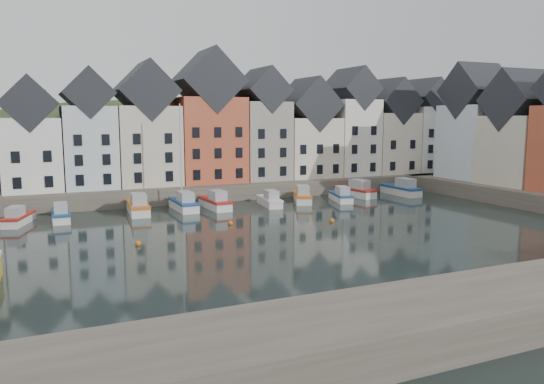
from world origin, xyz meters
TOP-DOWN VIEW (x-y plane):
  - ground at (0.00, 0.00)m, footprint 260.00×260.00m
  - far_quay at (0.00, 30.00)m, footprint 90.00×16.00m
  - near_wall at (-10.00, -22.00)m, footprint 50.00×6.00m
  - hillside at (0.02, 56.00)m, footprint 153.60×70.40m
  - far_terrace at (3.21, 28.00)m, footprint 72.37×8.16m
  - right_terrace at (36.00, 8.07)m, footprint 8.30×24.25m
  - mooring_buoys at (-4.00, 5.33)m, footprint 20.50×5.50m
  - boat_a at (-23.46, 16.85)m, footprint 3.28×5.76m
  - boat_b at (-19.46, 17.12)m, footprint 1.80×5.69m
  - boat_c at (-11.34, 17.97)m, footprint 2.62×6.91m
  - boat_d at (-6.09, 18.17)m, footprint 2.14×6.56m
  - boat_e at (-2.43, 17.69)m, footprint 2.36×6.58m
  - boat_f at (4.21, 16.80)m, footprint 2.47×5.93m
  - boat_g at (9.20, 17.84)m, footprint 4.23×6.59m
  - boat_h at (14.03, 16.43)m, footprint 3.18×5.97m
  - boat_i at (17.91, 19.13)m, footprint 3.29×7.10m
  - boat_j at (24.63, 17.79)m, footprint 2.14×6.90m

SIDE VIEW (x-z plane):
  - hillside at x=0.02m, z-range -49.96..14.04m
  - ground at x=0.00m, z-range 0.00..0.00m
  - mooring_buoys at x=-4.00m, z-range -0.10..0.40m
  - boat_a at x=-23.46m, z-range -0.43..1.68m
  - boat_b at x=-19.46m, z-range -0.44..1.74m
  - boat_h at x=14.03m, z-range -0.44..1.75m
  - boat_f at x=4.21m, z-range -0.45..1.76m
  - boat_g at x=9.20m, z-range -0.49..1.94m
  - boat_e at x=-2.43m, z-range -0.50..1.99m
  - boat_c at x=-11.34m, z-range -0.53..2.07m
  - boat_i at x=17.91m, z-range -0.53..2.09m
  - boat_j at x=24.63m, z-range -0.54..2.11m
  - boat_d at x=-6.09m, z-range -5.43..7.05m
  - far_quay at x=0.00m, z-range 0.00..2.00m
  - near_wall at x=-10.00m, z-range 0.00..2.00m
  - far_terrace at x=3.21m, z-range -0.01..17.76m
  - right_terrace at x=36.00m, z-range 0.73..17.10m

